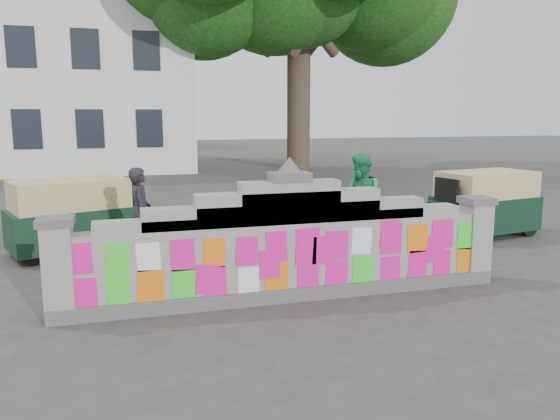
# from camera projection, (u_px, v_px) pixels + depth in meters

# --- Properties ---
(ground) EXTENTS (100.00, 100.00, 0.00)m
(ground) POSITION_uv_depth(u_px,v_px,m) (289.00, 298.00, 7.76)
(ground) COLOR #383533
(ground) RESTS_ON ground
(parapet_wall) EXTENTS (6.48, 0.44, 2.01)m
(parapet_wall) POSITION_uv_depth(u_px,v_px,m) (289.00, 247.00, 7.63)
(parapet_wall) COLOR #4C4C49
(parapet_wall) RESTS_ON ground
(building) EXTENTS (16.00, 10.00, 8.90)m
(building) POSITION_uv_depth(u_px,v_px,m) (13.00, 84.00, 25.95)
(building) COLOR silver
(building) RESTS_ON ground
(cyclist_bike) EXTENTS (1.67, 0.59, 0.87)m
(cyclist_bike) POSITION_uv_depth(u_px,v_px,m) (142.00, 245.00, 9.09)
(cyclist_bike) COLOR black
(cyclist_bike) RESTS_ON ground
(cyclist_rider) EXTENTS (0.36, 0.54, 1.48)m
(cyclist_rider) POSITION_uv_depth(u_px,v_px,m) (141.00, 227.00, 9.03)
(cyclist_rider) COLOR black
(cyclist_rider) RESTS_ON ground
(pedestrian) EXTENTS (0.77, 0.94, 1.83)m
(pedestrian) POSITION_uv_depth(u_px,v_px,m) (361.00, 200.00, 10.77)
(pedestrian) COLOR #27905C
(pedestrian) RESTS_ON ground
(rickshaw_left) EXTENTS (2.59, 1.85, 1.40)m
(rickshaw_left) POSITION_uv_depth(u_px,v_px,m) (74.00, 215.00, 10.24)
(rickshaw_left) COLOR black
(rickshaw_left) RESTS_ON ground
(rickshaw_right) EXTENTS (2.58, 1.53, 1.39)m
(rickshaw_right) POSITION_uv_depth(u_px,v_px,m) (483.00, 203.00, 11.65)
(rickshaw_right) COLOR black
(rickshaw_right) RESTS_ON ground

